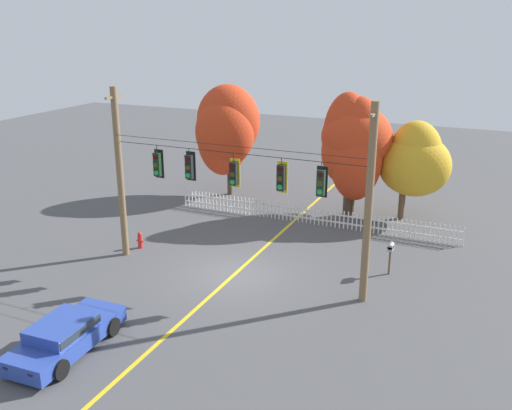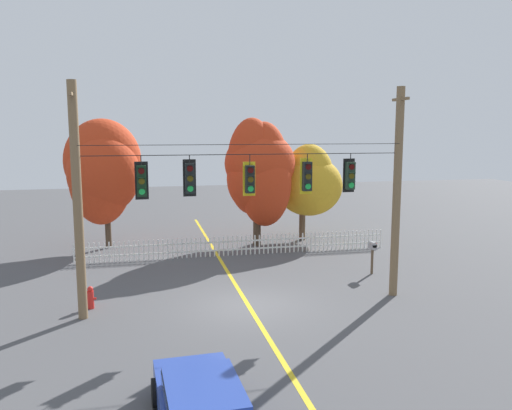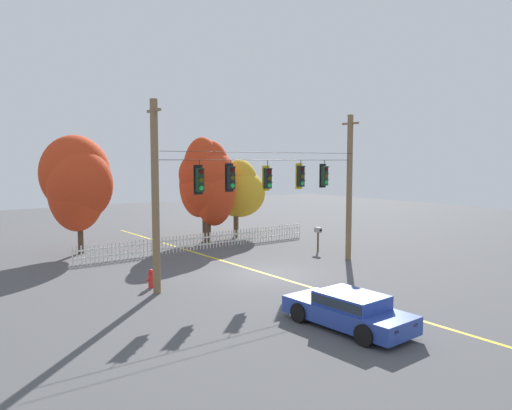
{
  "view_description": "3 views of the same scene",
  "coord_description": "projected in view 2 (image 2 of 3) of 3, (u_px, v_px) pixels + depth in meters",
  "views": [
    {
      "loc": [
        9.67,
        -19.49,
        10.32
      ],
      "look_at": [
        0.67,
        0.83,
        2.98
      ],
      "focal_mm": 39.41,
      "sensor_mm": 36.0,
      "label": 1
    },
    {
      "loc": [
        -3.51,
        -16.94,
        6.11
      ],
      "look_at": [
        0.52,
        1.09,
        3.42
      ],
      "focal_mm": 35.86,
      "sensor_mm": 36.0,
      "label": 2
    },
    {
      "loc": [
        -13.85,
        -17.73,
        5.29
      ],
      "look_at": [
        0.33,
        1.26,
        3.13
      ],
      "focal_mm": 34.34,
      "sensor_mm": 36.0,
      "label": 3
    }
  ],
  "objects": [
    {
      "name": "autumn_maple_mid",
      "position": [
        258.0,
        175.0,
        26.98
      ],
      "size": [
        3.36,
        3.11,
        6.79
      ],
      "color": "#473828",
      "rests_on": "ground"
    },
    {
      "name": "traffic_signal_northbound_primary",
      "position": [
        307.0,
        176.0,
        17.81
      ],
      "size": [
        0.43,
        0.38,
        1.41
      ],
      "color": "black"
    },
    {
      "name": "autumn_maple_far_west",
      "position": [
        309.0,
        182.0,
        28.72
      ],
      "size": [
        3.81,
        3.21,
        5.38
      ],
      "color": "brown",
      "rests_on": "ground"
    },
    {
      "name": "roadside_mailbox",
      "position": [
        373.0,
        248.0,
        21.83
      ],
      "size": [
        0.25,
        0.44,
        1.41
      ],
      "color": "brown",
      "rests_on": "ground"
    },
    {
      "name": "ground",
      "position": [
        248.0,
        306.0,
        18.0
      ],
      "size": [
        80.0,
        80.0,
        0.0
      ],
      "primitive_type": "plane",
      "color": "#4C4C4F"
    },
    {
      "name": "traffic_signal_southbound_primary",
      "position": [
        350.0,
        176.0,
        18.16
      ],
      "size": [
        0.43,
        0.38,
        1.4
      ],
      "color": "black"
    },
    {
      "name": "autumn_oak_far_east",
      "position": [
        259.0,
        167.0,
        27.32
      ],
      "size": [
        3.78,
        3.5,
        6.59
      ],
      "color": "#473828",
      "rests_on": "ground"
    },
    {
      "name": "signal_support_span",
      "position": [
        248.0,
        196.0,
        17.44
      ],
      "size": [
        11.4,
        1.1,
        7.67
      ],
      "color": "brown",
      "rests_on": "ground"
    },
    {
      "name": "white_picket_fence",
      "position": [
        237.0,
        245.0,
        25.23
      ],
      "size": [
        15.41,
        0.06,
        0.97
      ],
      "color": "white",
      "rests_on": "ground"
    },
    {
      "name": "parked_car",
      "position": [
        203.0,
        408.0,
        10.25
      ],
      "size": [
        2.01,
        4.38,
        1.15
      ],
      "color": "#28429E",
      "rests_on": "ground"
    },
    {
      "name": "traffic_signal_westbound_side",
      "position": [
        250.0,
        179.0,
        17.38
      ],
      "size": [
        0.43,
        0.38,
        1.43
      ],
      "color": "black"
    },
    {
      "name": "traffic_signal_eastbound_side",
      "position": [
        142.0,
        181.0,
        16.6
      ],
      "size": [
        0.43,
        0.38,
        1.45
      ],
      "color": "black"
    },
    {
      "name": "autumn_maple_near_fence",
      "position": [
        102.0,
        170.0,
        26.1
      ],
      "size": [
        3.91,
        3.83,
        6.73
      ],
      "color": "#473828",
      "rests_on": "ground"
    },
    {
      "name": "traffic_signal_northbound_secondary",
      "position": [
        190.0,
        178.0,
        16.93
      ],
      "size": [
        0.43,
        0.38,
        1.39
      ],
      "color": "black"
    },
    {
      "name": "fire_hydrant",
      "position": [
        91.0,
        298.0,
        17.66
      ],
      "size": [
        0.38,
        0.22,
        0.79
      ],
      "color": "red",
      "rests_on": "ground"
    },
    {
      "name": "lane_centerline_stripe",
      "position": [
        248.0,
        306.0,
        18.0
      ],
      "size": [
        0.16,
        36.0,
        0.01
      ],
      "primitive_type": "cube",
      "color": "gold",
      "rests_on": "ground"
    }
  ]
}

